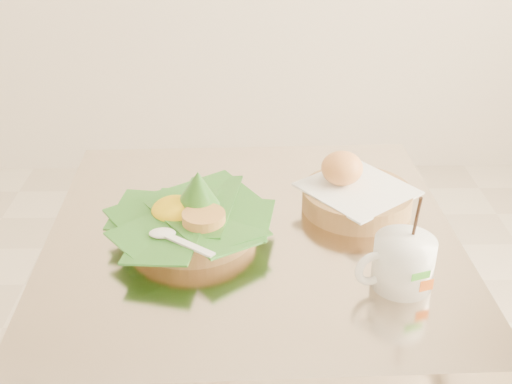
{
  "coord_description": "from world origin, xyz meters",
  "views": [
    {
      "loc": [
        0.1,
        -0.9,
        1.34
      ],
      "look_at": [
        0.11,
        0.06,
        0.82
      ],
      "focal_mm": 45.0,
      "sensor_mm": 36.0,
      "label": 1
    }
  ],
  "objects_px": {
    "bread_basket": "(354,193)",
    "rice_basket": "(192,216)",
    "cafe_table": "(252,330)",
    "coffee_mug": "(402,262)"
  },
  "relations": [
    {
      "from": "rice_basket",
      "to": "bread_basket",
      "type": "height_order",
      "value": "rice_basket"
    },
    {
      "from": "bread_basket",
      "to": "rice_basket",
      "type": "bearing_deg",
      "value": -163.54
    },
    {
      "from": "rice_basket",
      "to": "bread_basket",
      "type": "bearing_deg",
      "value": 16.46
    },
    {
      "from": "cafe_table",
      "to": "bread_basket",
      "type": "height_order",
      "value": "bread_basket"
    },
    {
      "from": "bread_basket",
      "to": "coffee_mug",
      "type": "xyz_separation_m",
      "value": [
        0.03,
        -0.24,
        0.01
      ]
    },
    {
      "from": "bread_basket",
      "to": "coffee_mug",
      "type": "distance_m",
      "value": 0.24
    },
    {
      "from": "rice_basket",
      "to": "coffee_mug",
      "type": "xyz_separation_m",
      "value": [
        0.32,
        -0.15,
        0.01
      ]
    },
    {
      "from": "cafe_table",
      "to": "bread_basket",
      "type": "relative_size",
      "value": 3.15
    },
    {
      "from": "rice_basket",
      "to": "bread_basket",
      "type": "xyz_separation_m",
      "value": [
        0.29,
        0.09,
        -0.01
      ]
    },
    {
      "from": "rice_basket",
      "to": "coffee_mug",
      "type": "relative_size",
      "value": 1.72
    }
  ]
}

